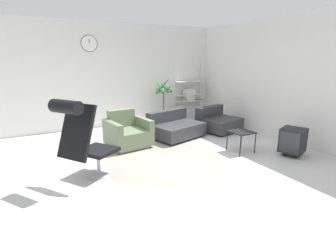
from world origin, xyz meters
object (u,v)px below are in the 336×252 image
(shelf_unit, at_px, (189,93))
(crt_television, at_px, (293,141))
(lounge_chair, at_px, (82,134))
(couch_second, at_px, (218,122))
(couch_low, at_px, (175,128))
(armchair_red, at_px, (127,133))
(potted_plant, at_px, (163,100))
(side_table, at_px, (242,134))

(shelf_unit, bearing_deg, crt_television, -89.78)
(lounge_chair, height_order, couch_second, lounge_chair)
(couch_low, height_order, crt_television, couch_low)
(lounge_chair, height_order, couch_low, lounge_chair)
(lounge_chair, relative_size, crt_television, 2.39)
(armchair_red, xyz_separation_m, potted_plant, (1.64, 1.51, 0.39))
(crt_television, distance_m, shelf_unit, 3.78)
(lounge_chair, bearing_deg, couch_low, 86.37)
(couch_second, relative_size, side_table, 2.65)
(potted_plant, bearing_deg, shelf_unit, 9.51)
(crt_television, relative_size, potted_plant, 0.41)
(couch_low, xyz_separation_m, potted_plant, (0.40, 1.41, 0.45))
(side_table, relative_size, shelf_unit, 0.24)
(crt_television, distance_m, potted_plant, 3.74)
(lounge_chair, xyz_separation_m, side_table, (3.08, -0.10, -0.38))
(armchair_red, relative_size, potted_plant, 0.70)
(potted_plant, relative_size, shelf_unit, 0.73)
(couch_low, relative_size, side_table, 3.19)
(crt_television, height_order, potted_plant, potted_plant)
(lounge_chair, distance_m, couch_second, 3.99)
(couch_low, relative_size, couch_second, 1.20)
(crt_television, relative_size, shelf_unit, 0.30)
(armchair_red, relative_size, couch_low, 0.67)
(side_table, height_order, crt_television, crt_television)
(side_table, bearing_deg, armchair_red, 143.20)
(lounge_chair, bearing_deg, couch_second, 76.54)
(couch_second, bearing_deg, lounge_chair, 5.80)
(armchair_red, xyz_separation_m, couch_second, (2.53, 0.08, -0.06))
(lounge_chair, distance_m, potted_plant, 3.99)
(couch_low, bearing_deg, side_table, 98.48)
(lounge_chair, xyz_separation_m, potted_plant, (2.80, 2.85, -0.09))
(armchair_red, relative_size, couch_second, 0.81)
(potted_plant, bearing_deg, couch_second, -58.21)
(lounge_chair, xyz_separation_m, armchair_red, (1.16, 1.34, -0.48))
(armchair_red, height_order, crt_television, armchair_red)
(couch_low, bearing_deg, shelf_unit, -146.76)
(lounge_chair, height_order, shelf_unit, shelf_unit)
(lounge_chair, relative_size, armchair_red, 1.41)
(couch_second, distance_m, crt_television, 2.15)
(armchair_red, height_order, shelf_unit, shelf_unit)
(side_table, xyz_separation_m, potted_plant, (-0.28, 2.95, 0.29))
(couch_second, bearing_deg, side_table, 52.93)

